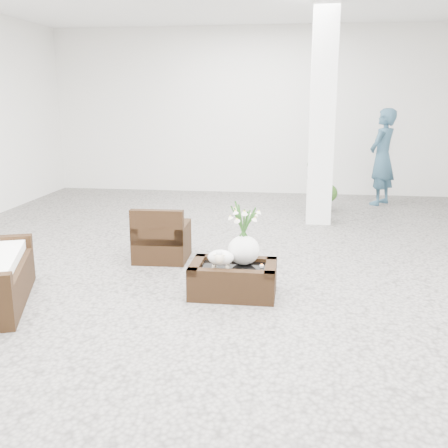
# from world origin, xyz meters

# --- Properties ---
(ground) EXTENTS (11.00, 11.00, 0.00)m
(ground) POSITION_xyz_m (0.00, 0.00, 0.00)
(ground) COLOR gray
(ground) RESTS_ON ground
(column) EXTENTS (0.40, 0.40, 3.50)m
(column) POSITION_xyz_m (1.20, 2.80, 1.75)
(column) COLOR white
(column) RESTS_ON ground
(coffee_table) EXTENTS (0.90, 0.60, 0.31)m
(coffee_table) POSITION_xyz_m (0.19, -0.73, 0.16)
(coffee_table) COLOR black
(coffee_table) RESTS_ON ground
(sheep_figurine) EXTENTS (0.28, 0.23, 0.21)m
(sheep_figurine) POSITION_xyz_m (0.07, -0.83, 0.42)
(sheep_figurine) COLOR white
(sheep_figurine) RESTS_ON coffee_table
(planter_narcissus) EXTENTS (0.44, 0.44, 0.80)m
(planter_narcissus) POSITION_xyz_m (0.29, -0.63, 0.71)
(planter_narcissus) COLOR white
(planter_narcissus) RESTS_ON coffee_table
(tealight) EXTENTS (0.04, 0.04, 0.03)m
(tealight) POSITION_xyz_m (0.49, -0.71, 0.33)
(tealight) COLOR white
(tealight) RESTS_ON coffee_table
(armchair) EXTENTS (0.69, 0.66, 0.71)m
(armchair) POSITION_xyz_m (-0.88, 0.40, 0.36)
(armchair) COLOR black
(armchair) RESTS_ON ground
(topiary) EXTENTS (0.46, 0.46, 1.72)m
(topiary) POSITION_xyz_m (1.23, 3.68, 0.86)
(topiary) COLOR #284C18
(topiary) RESTS_ON ground
(shopper) EXTENTS (0.74, 0.81, 1.85)m
(shopper) POSITION_xyz_m (2.45, 4.51, 0.92)
(shopper) COLOR #2E5167
(shopper) RESTS_ON ground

